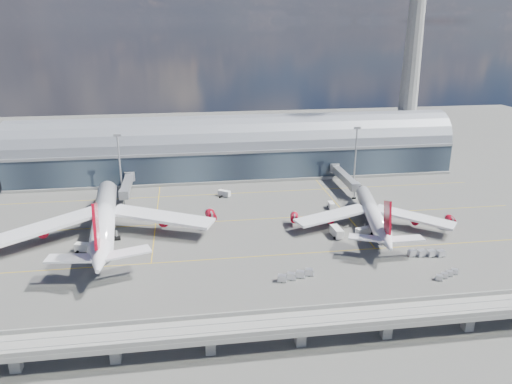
{
  "coord_description": "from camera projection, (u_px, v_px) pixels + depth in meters",
  "views": [
    {
      "loc": [
        -23.5,
        -146.79,
        68.39
      ],
      "look_at": [
        -0.43,
        10.0,
        14.0
      ],
      "focal_mm": 35.0,
      "sensor_mm": 36.0,
      "label": 1
    }
  ],
  "objects": [
    {
      "name": "ground",
      "position": [
        262.0,
        242.0,
        162.8
      ],
      "size": [
        500.0,
        500.0,
        0.0
      ],
      "primitive_type": "plane",
      "color": "#474744",
      "rests_on": "ground"
    },
    {
      "name": "taxi_lines",
      "position": [
        252.0,
        217.0,
        183.48
      ],
      "size": [
        200.0,
        80.12,
        0.01
      ],
      "color": "gold",
      "rests_on": "ground"
    },
    {
      "name": "terminal",
      "position": [
        236.0,
        151.0,
        232.1
      ],
      "size": [
        200.0,
        30.0,
        28.0
      ],
      "color": "#202A36",
      "rests_on": "ground"
    },
    {
      "name": "control_tower",
      "position": [
        412.0,
        59.0,
        235.41
      ],
      "size": [
        19.0,
        19.0,
        103.0
      ],
      "color": "gray",
      "rests_on": "ground"
    },
    {
      "name": "guideway",
      "position": [
        301.0,
        324.0,
        109.61
      ],
      "size": [
        220.0,
        8.5,
        7.2
      ],
      "color": "gray",
      "rests_on": "ground"
    },
    {
      "name": "floodlight_mast_left",
      "position": [
        120.0,
        163.0,
        202.96
      ],
      "size": [
        3.0,
        0.7,
        25.7
      ],
      "color": "gray",
      "rests_on": "ground"
    },
    {
      "name": "floodlight_mast_right",
      "position": [
        356.0,
        154.0,
        216.73
      ],
      "size": [
        3.0,
        0.7,
        25.7
      ],
      "color": "gray",
      "rests_on": "ground"
    },
    {
      "name": "airliner_left",
      "position": [
        104.0,
        220.0,
        163.18
      ],
      "size": [
        74.9,
        78.74,
        23.98
      ],
      "rotation": [
        0.0,
        0.0,
        0.1
      ],
      "color": "white",
      "rests_on": "ground"
    },
    {
      "name": "airliner_right",
      "position": [
        373.0,
        215.0,
        172.27
      ],
      "size": [
        56.73,
        59.37,
        18.94
      ],
      "rotation": [
        0.0,
        0.0,
        -0.2
      ],
      "color": "white",
      "rests_on": "ground"
    },
    {
      "name": "jet_bridge_left",
      "position": [
        127.0,
        184.0,
        204.29
      ],
      "size": [
        4.4,
        28.0,
        7.25
      ],
      "color": "gray",
      "rests_on": "ground"
    },
    {
      "name": "jet_bridge_right",
      "position": [
        343.0,
        176.0,
        215.02
      ],
      "size": [
        4.4,
        32.0,
        7.25
      ],
      "color": "gray",
      "rests_on": "ground"
    },
    {
      "name": "service_truck_1",
      "position": [
        83.0,
        247.0,
        155.82
      ],
      "size": [
        5.17,
        3.4,
        2.76
      ],
      "rotation": [
        0.0,
        0.0,
        1.3
      ],
      "color": "silver",
      "rests_on": "ground"
    },
    {
      "name": "service_truck_2",
      "position": [
        366.0,
        231.0,
        168.37
      ],
      "size": [
        7.55,
        4.37,
        2.63
      ],
      "rotation": [
        0.0,
        0.0,
        1.91
      ],
      "color": "silver",
      "rests_on": "ground"
    },
    {
      "name": "service_truck_3",
      "position": [
        337.0,
        232.0,
        166.56
      ],
      "size": [
        3.17,
        6.85,
        3.23
      ],
      "rotation": [
        0.0,
        0.0,
        0.07
      ],
      "color": "silver",
      "rests_on": "ground"
    },
    {
      "name": "service_truck_4",
      "position": [
        331.0,
        205.0,
        191.79
      ],
      "size": [
        2.33,
        4.39,
        2.49
      ],
      "rotation": [
        0.0,
        0.0,
        -0.05
      ],
      "color": "silver",
      "rests_on": "ground"
    },
    {
      "name": "service_truck_5",
      "position": [
        224.0,
        193.0,
        204.98
      ],
      "size": [
        5.38,
        4.86,
        2.55
      ],
      "rotation": [
        0.0,
        0.0,
        0.9
      ],
      "color": "silver",
      "rests_on": "ground"
    },
    {
      "name": "cargo_train_0",
      "position": [
        296.0,
        275.0,
        139.59
      ],
      "size": [
        11.41,
        4.78,
        1.89
      ],
      "rotation": [
        0.0,
        0.0,
        1.3
      ],
      "color": "gray",
      "rests_on": "ground"
    },
    {
      "name": "cargo_train_1",
      "position": [
        447.0,
        275.0,
        140.47
      ],
      "size": [
        8.54,
        4.85,
        1.46
      ],
      "rotation": [
        0.0,
        0.0,
        1.15
      ],
      "color": "gray",
      "rests_on": "ground"
    },
    {
      "name": "cargo_train_2",
      "position": [
        426.0,
        253.0,
        152.8
      ],
      "size": [
        11.64,
        3.66,
        1.92
      ],
      "rotation": [
        0.0,
        0.0,
        1.74
      ],
      "color": "gray",
      "rests_on": "ground"
    }
  ]
}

